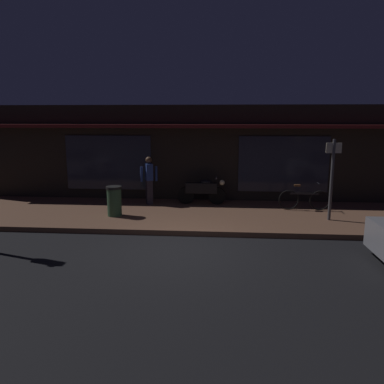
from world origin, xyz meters
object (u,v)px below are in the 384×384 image
at_px(motorcycle, 202,190).
at_px(sign_post, 332,175).
at_px(bicycle_parked, 304,199).
at_px(trash_bin, 114,201).
at_px(person_photographer, 149,179).

height_order(motorcycle, sign_post, sign_post).
distance_m(motorcycle, bicycle_parked, 3.45).
bearing_deg(trash_bin, person_photographer, 65.87).
bearing_deg(trash_bin, motorcycle, 34.87).
distance_m(bicycle_parked, person_photographer, 5.31).
bearing_deg(motorcycle, trash_bin, -145.13).
relative_size(motorcycle, trash_bin, 1.83).
bearing_deg(motorcycle, sign_post, -24.85).
relative_size(motorcycle, sign_post, 0.71).
bearing_deg(bicycle_parked, person_photographer, 174.71).
bearing_deg(sign_post, motorcycle, 155.15).
height_order(person_photographer, sign_post, sign_post).
distance_m(bicycle_parked, sign_post, 1.64).
xyz_separation_m(motorcycle, bicycle_parked, (3.39, -0.60, -0.14)).
bearing_deg(person_photographer, motorcycle, 3.61).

